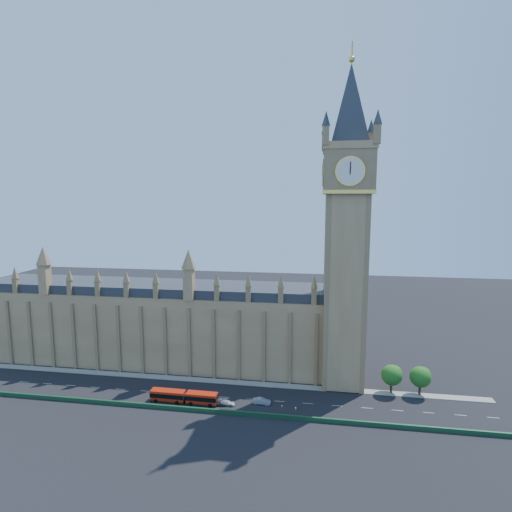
# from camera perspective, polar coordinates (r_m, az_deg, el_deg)

# --- Properties ---
(ground) EXTENTS (400.00, 400.00, 0.00)m
(ground) POSITION_cam_1_polar(r_m,az_deg,el_deg) (123.04, -6.52, -19.26)
(ground) COLOR black
(ground) RESTS_ON ground
(palace_westminster) EXTENTS (120.00, 20.00, 28.00)m
(palace_westminster) POSITION_cam_1_polar(r_m,az_deg,el_deg) (144.91, -13.98, -9.25)
(palace_westminster) COLOR olive
(palace_westminster) RESTS_ON ground
(elizabeth_tower) EXTENTS (20.59, 20.59, 105.00)m
(elizabeth_tower) POSITION_cam_1_polar(r_m,az_deg,el_deg) (119.67, 12.89, 6.99)
(elizabeth_tower) COLOR olive
(elizabeth_tower) RESTS_ON ground
(bridge_parapet) EXTENTS (160.00, 0.60, 1.20)m
(bridge_parapet) POSITION_cam_1_polar(r_m,az_deg,el_deg) (115.14, -7.78, -20.98)
(bridge_parapet) COLOR #1E4C2D
(bridge_parapet) RESTS_ON ground
(kerb_north) EXTENTS (160.00, 3.00, 0.16)m
(kerb_north) POSITION_cam_1_polar(r_m,az_deg,el_deg) (131.24, -5.38, -17.38)
(kerb_north) COLOR gray
(kerb_north) RESTS_ON ground
(tree_east_near) EXTENTS (6.00, 6.00, 8.50)m
(tree_east_near) POSITION_cam_1_polar(r_m,az_deg,el_deg) (128.07, 18.91, -15.73)
(tree_east_near) COLOR #382619
(tree_east_near) RESTS_ON ground
(tree_east_far) EXTENTS (6.00, 6.00, 8.50)m
(tree_east_far) POSITION_cam_1_polar(r_m,az_deg,el_deg) (129.72, 22.53, -15.60)
(tree_east_far) COLOR #382619
(tree_east_far) RESTS_ON ground
(red_bus) EXTENTS (19.16, 3.23, 3.25)m
(red_bus) POSITION_cam_1_polar(r_m,az_deg,el_deg) (119.96, -10.28, -19.18)
(red_bus) COLOR red
(red_bus) RESTS_ON ground
(car_grey) EXTENTS (4.39, 1.94, 1.47)m
(car_grey) POSITION_cam_1_polar(r_m,az_deg,el_deg) (117.86, -5.32, -20.14)
(car_grey) COLOR #44474C
(car_grey) RESTS_ON ground
(car_silver) EXTENTS (5.04, 2.06, 1.62)m
(car_silver) POSITION_cam_1_polar(r_m,az_deg,el_deg) (118.01, 0.81, -20.02)
(car_silver) COLOR #95989C
(car_silver) RESTS_ON ground
(car_white) EXTENTS (4.31, 1.79, 1.25)m
(car_white) POSITION_cam_1_polar(r_m,az_deg,el_deg) (117.74, -4.11, -20.21)
(car_white) COLOR silver
(car_white) RESTS_ON ground
(cone_a) EXTENTS (0.54, 0.54, 0.69)m
(cone_a) POSITION_cam_1_polar(r_m,az_deg,el_deg) (116.26, 5.66, -20.78)
(cone_a) COLOR black
(cone_a) RESTS_ON ground
(cone_b) EXTENTS (0.43, 0.43, 0.67)m
(cone_b) POSITION_cam_1_polar(r_m,az_deg,el_deg) (118.81, 0.20, -20.07)
(cone_b) COLOR black
(cone_b) RESTS_ON ground
(cone_c) EXTENTS (0.61, 0.61, 0.74)m
(cone_c) POSITION_cam_1_polar(r_m,az_deg,el_deg) (116.03, 5.70, -20.84)
(cone_c) COLOR black
(cone_c) RESTS_ON ground
(cone_d) EXTENTS (0.55, 0.55, 0.69)m
(cone_d) POSITION_cam_1_polar(r_m,az_deg,el_deg) (116.74, 3.73, -20.63)
(cone_d) COLOR black
(cone_d) RESTS_ON ground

